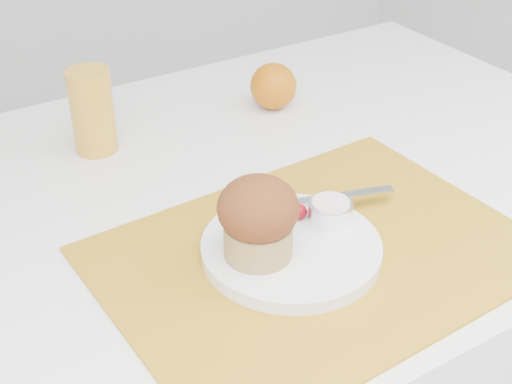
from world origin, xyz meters
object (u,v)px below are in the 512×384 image
table (256,365)px  juice_glass (92,111)px  plate (291,249)px  muffin (258,218)px  orange (273,86)px

table → juice_glass: bearing=128.8°
plate → juice_glass: size_ratio=1.69×
plate → muffin: (-0.04, 0.00, 0.06)m
table → muffin: 0.49m
juice_glass → muffin: (0.06, -0.37, 0.01)m
orange → muffin: (-0.25, -0.35, 0.03)m
table → orange: (0.15, 0.18, 0.41)m
table → juice_glass: (-0.16, 0.20, 0.44)m
juice_glass → table: bearing=-51.2°
orange → juice_glass: size_ratio=0.60×
table → juice_glass: 0.51m
muffin → plate: bearing=-3.9°
orange → muffin: 0.43m
table → orange: bearing=50.9°
plate → muffin: 0.08m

